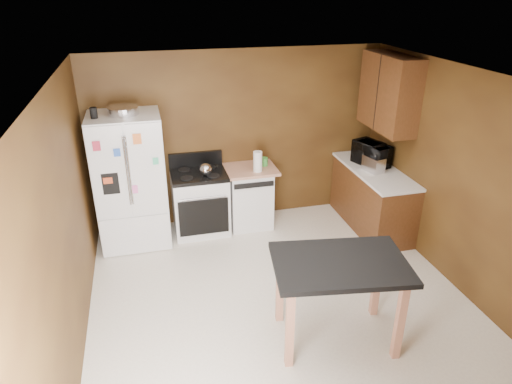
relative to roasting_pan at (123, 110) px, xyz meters
name	(u,v)px	position (x,y,z in m)	size (l,w,h in m)	color
floor	(282,305)	(1.54, -1.88, -1.85)	(4.50, 4.50, 0.00)	white
ceiling	(289,81)	(1.54, -1.88, 0.65)	(4.50, 4.50, 0.00)	white
wall_back	(238,138)	(1.54, 0.37, -0.60)	(4.20, 4.20, 0.00)	#583B17
wall_front	(404,375)	(1.54, -4.13, -0.60)	(4.20, 4.20, 0.00)	#583B17
wall_left	(65,231)	(-0.56, -1.88, -0.60)	(4.50, 4.50, 0.00)	#583B17
wall_right	(465,185)	(3.64, -1.88, -0.60)	(4.50, 4.50, 0.00)	#583B17
roasting_pan	(123,110)	(0.00, 0.00, 0.00)	(0.39, 0.39, 0.10)	silver
pen_cup	(94,113)	(-0.34, -0.10, 0.02)	(0.09, 0.09, 0.13)	black
kettle	(206,170)	(0.98, -0.07, -0.86)	(0.17, 0.17, 0.17)	silver
paper_towel	(258,162)	(1.71, -0.07, -0.81)	(0.12, 0.12, 0.29)	white
green_canister	(264,162)	(1.86, 0.12, -0.90)	(0.11, 0.11, 0.12)	green
toaster	(374,164)	(3.27, -0.48, -0.84)	(0.18, 0.29, 0.21)	silver
microwave	(371,155)	(3.35, -0.25, -0.80)	(0.54, 0.36, 0.30)	black
refrigerator	(131,181)	(-0.01, -0.02, -0.95)	(0.90, 0.80, 1.80)	white
gas_range	(200,201)	(0.90, 0.04, -1.39)	(0.76, 0.68, 1.10)	white
dishwasher	(249,196)	(1.62, 0.07, -1.40)	(0.78, 0.63, 0.89)	white
right_cabinets	(377,168)	(3.37, -0.40, -0.94)	(0.63, 1.58, 2.45)	#5D3119
island	(339,274)	(1.90, -2.49, -1.07)	(1.38, 1.03, 0.91)	black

